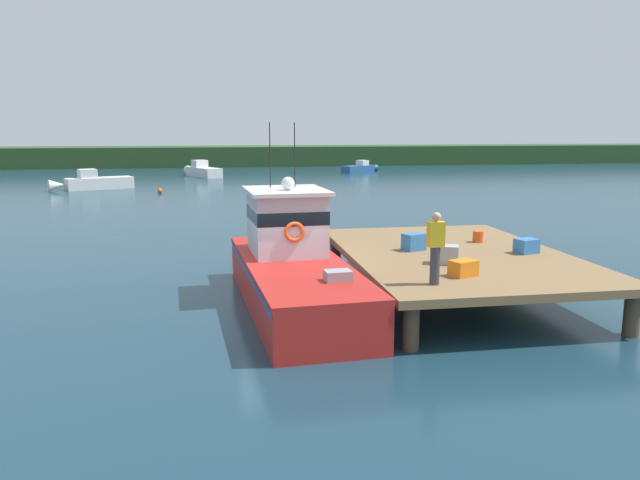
% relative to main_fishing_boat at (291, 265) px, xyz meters
% --- Properties ---
extents(ground_plane, '(200.00, 200.00, 0.00)m').
position_rel_main_fishing_boat_xyz_m(ground_plane, '(-0.16, -0.01, -1.01)').
color(ground_plane, '#193847').
extents(dock, '(6.00, 9.00, 1.20)m').
position_rel_main_fishing_boat_xyz_m(dock, '(4.64, -0.01, 0.07)').
color(dock, '#4C3D2D').
rests_on(dock, ground).
extents(main_fishing_boat, '(3.09, 9.90, 4.80)m').
position_rel_main_fishing_boat_xyz_m(main_fishing_boat, '(0.00, 0.00, 0.00)').
color(main_fishing_boat, red).
rests_on(main_fishing_boat, ground).
extents(crate_stack_mid_dock, '(0.72, 0.64, 0.48)m').
position_rel_main_fishing_boat_xyz_m(crate_stack_mid_dock, '(3.86, -1.37, 0.43)').
color(crate_stack_mid_dock, '#9E9EA3').
rests_on(crate_stack_mid_dock, dock).
extents(crate_single_far, '(0.72, 0.63, 0.38)m').
position_rel_main_fishing_boat_xyz_m(crate_single_far, '(3.77, -2.69, 0.38)').
color(crate_single_far, orange).
rests_on(crate_single_far, dock).
extents(crate_stack_near_edge, '(0.70, 0.59, 0.40)m').
position_rel_main_fishing_boat_xyz_m(crate_stack_near_edge, '(6.57, -0.46, 0.39)').
color(crate_stack_near_edge, '#3370B2').
rests_on(crate_stack_near_edge, dock).
extents(crate_single_by_cleat, '(0.72, 0.63, 0.48)m').
position_rel_main_fishing_boat_xyz_m(crate_single_by_cleat, '(3.60, 0.49, 0.43)').
color(crate_single_by_cleat, '#3370B2').
rests_on(crate_single_by_cleat, dock).
extents(bait_bucket, '(0.32, 0.32, 0.34)m').
position_rel_main_fishing_boat_xyz_m(bait_bucket, '(5.94, 1.34, 0.36)').
color(bait_bucket, '#E04C19').
rests_on(bait_bucket, dock).
extents(deckhand_by_the_boat, '(0.36, 0.22, 1.63)m').
position_rel_main_fishing_boat_xyz_m(deckhand_by_the_boat, '(2.82, -3.33, 1.05)').
color(deckhand_by_the_boat, '#383842').
rests_on(deckhand_by_the_boat, dock).
extents(moored_boat_far_left, '(4.63, 3.67, 1.26)m').
position_rel_main_fishing_boat_xyz_m(moored_boat_far_left, '(13.37, 47.79, -0.57)').
color(moored_boat_far_left, '#285184').
rests_on(moored_boat_far_left, ground).
extents(moored_boat_mid_harbor, '(3.86, 6.13, 1.58)m').
position_rel_main_fishing_boat_xyz_m(moored_boat_mid_harbor, '(-3.25, 44.52, -0.46)').
color(moored_boat_mid_harbor, silver).
rests_on(moored_boat_mid_harbor, ground).
extents(moored_boat_near_channel, '(6.11, 3.61, 1.56)m').
position_rel_main_fishing_boat_xyz_m(moored_boat_near_channel, '(-11.22, 33.17, -0.47)').
color(moored_boat_near_channel, silver).
rests_on(moored_boat_near_channel, ground).
extents(mooring_buoy_inshore, '(0.37, 0.37, 0.37)m').
position_rel_main_fishing_boat_xyz_m(mooring_buoy_inshore, '(-5.94, 29.25, -0.82)').
color(mooring_buoy_inshore, '#EA5B19').
rests_on(mooring_buoy_inshore, ground).
extents(mooring_buoy_outer, '(0.50, 0.50, 0.50)m').
position_rel_main_fishing_boat_xyz_m(mooring_buoy_outer, '(2.58, 8.36, -0.76)').
color(mooring_buoy_outer, silver).
rests_on(mooring_buoy_outer, ground).
extents(mooring_buoy_spare_mooring, '(0.42, 0.42, 0.42)m').
position_rel_main_fishing_boat_xyz_m(mooring_buoy_spare_mooring, '(2.34, 8.84, -0.80)').
color(mooring_buoy_spare_mooring, silver).
rests_on(mooring_buoy_spare_mooring, ground).
extents(far_shoreline, '(120.00, 8.00, 2.40)m').
position_rel_main_fishing_boat_xyz_m(far_shoreline, '(-0.16, 61.99, 0.19)').
color(far_shoreline, '#284723').
rests_on(far_shoreline, ground).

